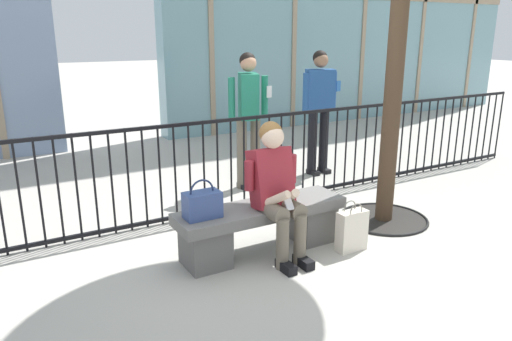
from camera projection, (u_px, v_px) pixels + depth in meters
name	position (u px, v px, depth m)	size (l,w,h in m)	color
ground_plane	(261.00, 251.00, 4.47)	(60.00, 60.00, 0.00)	#B2ADA3
stone_bench	(261.00, 224.00, 4.39)	(1.60, 0.44, 0.45)	slate
seated_person_with_phone	(276.00, 187.00, 4.21)	(0.52, 0.66, 1.21)	#6B6051
handbag_on_bench	(202.00, 204.00, 4.02)	(0.31, 0.18, 0.34)	#33477F
shopping_bag	(352.00, 230.00, 4.43)	(0.29, 0.13, 0.47)	beige
bystander_at_railing	(319.00, 103.00, 6.66)	(0.55, 0.35, 1.71)	black
bystander_further_back	(248.00, 110.00, 6.04)	(0.55, 0.43, 1.71)	#6B6051
plaza_railing	(211.00, 168.00, 5.22)	(9.98, 0.04, 1.06)	black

